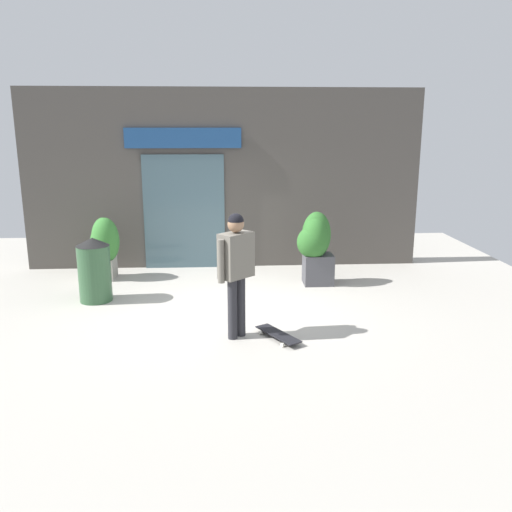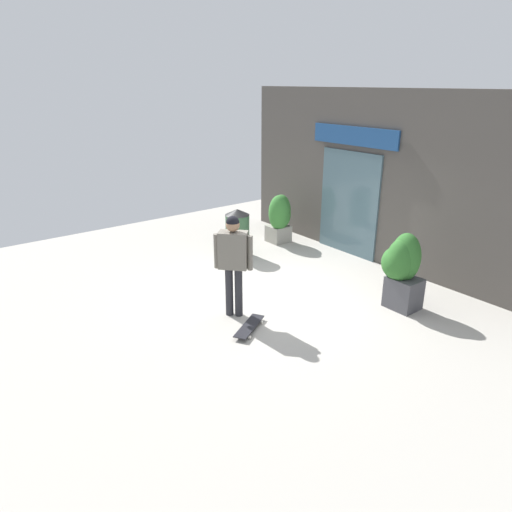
# 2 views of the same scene
# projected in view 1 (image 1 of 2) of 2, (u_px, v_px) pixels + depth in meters

# --- Properties ---
(ground_plane) EXTENTS (12.00, 12.00, 0.00)m
(ground_plane) POSITION_uv_depth(u_px,v_px,m) (226.00, 310.00, 8.48)
(ground_plane) COLOR #B2ADA3
(building_facade) EXTENTS (8.02, 0.31, 3.60)m
(building_facade) POSITION_uv_depth(u_px,v_px,m) (222.00, 180.00, 10.85)
(building_facade) COLOR #4C4742
(building_facade) RESTS_ON ground_plane
(skateboarder) EXTENTS (0.52, 0.51, 1.74)m
(skateboarder) POSITION_uv_depth(u_px,v_px,m) (236.00, 262.00, 7.18)
(skateboarder) COLOR #28282D
(skateboarder) RESTS_ON ground_plane
(skateboard) EXTENTS (0.60, 0.80, 0.08)m
(skateboard) POSITION_uv_depth(u_px,v_px,m) (278.00, 334.00, 7.35)
(skateboard) COLOR black
(skateboard) RESTS_ON ground_plane
(planter_box_left) EXTENTS (0.59, 0.62, 1.20)m
(planter_box_left) POSITION_uv_depth(u_px,v_px,m) (104.00, 245.00, 10.11)
(planter_box_left) COLOR gray
(planter_box_left) RESTS_ON ground_plane
(planter_box_right) EXTENTS (0.68, 0.56, 1.35)m
(planter_box_right) POSITION_uv_depth(u_px,v_px,m) (316.00, 244.00, 9.71)
(planter_box_right) COLOR #47474C
(planter_box_right) RESTS_ON ground_plane
(trash_bin) EXTENTS (0.55, 0.55, 1.08)m
(trash_bin) POSITION_uv_depth(u_px,v_px,m) (94.00, 269.00, 8.84)
(trash_bin) COLOR #335938
(trash_bin) RESTS_ON ground_plane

